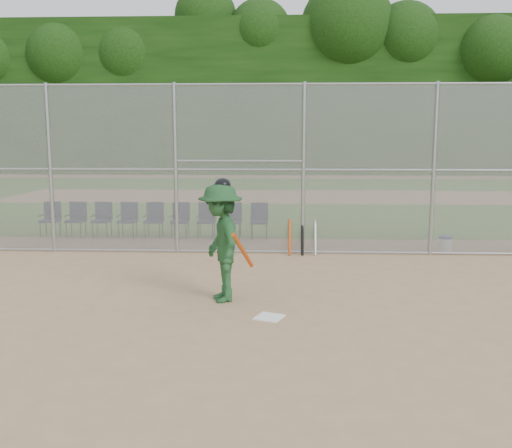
{
  "coord_description": "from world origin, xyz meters",
  "views": [
    {
      "loc": [
        0.47,
        -8.33,
        2.78
      ],
      "look_at": [
        0.0,
        2.5,
        1.1
      ],
      "focal_mm": 40.0,
      "sensor_mm": 36.0,
      "label": 1
    }
  ],
  "objects_px": {
    "home_plate": "(269,317)",
    "chair_0": "(50,220)",
    "batter_at_plate": "(221,242)",
    "water_cooler": "(445,245)"
  },
  "relations": [
    {
      "from": "water_cooler",
      "to": "home_plate",
      "type": "bearing_deg",
      "value": -128.82
    },
    {
      "from": "batter_at_plate",
      "to": "chair_0",
      "type": "relative_size",
      "value": 2.18
    },
    {
      "from": "water_cooler",
      "to": "chair_0",
      "type": "distance_m",
      "value": 10.49
    },
    {
      "from": "home_plate",
      "to": "batter_at_plate",
      "type": "xyz_separation_m",
      "value": [
        -0.84,
        0.91,
        1.0
      ]
    },
    {
      "from": "batter_at_plate",
      "to": "water_cooler",
      "type": "distance_m",
      "value": 6.53
    },
    {
      "from": "home_plate",
      "to": "chair_0",
      "type": "relative_size",
      "value": 0.41
    },
    {
      "from": "batter_at_plate",
      "to": "chair_0",
      "type": "xyz_separation_m",
      "value": [
        -5.39,
        5.97,
        -0.53
      ]
    },
    {
      "from": "batter_at_plate",
      "to": "chair_0",
      "type": "height_order",
      "value": "batter_at_plate"
    },
    {
      "from": "home_plate",
      "to": "chair_0",
      "type": "distance_m",
      "value": 9.29
    },
    {
      "from": "chair_0",
      "to": "batter_at_plate",
      "type": "bearing_deg",
      "value": -47.91
    }
  ]
}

